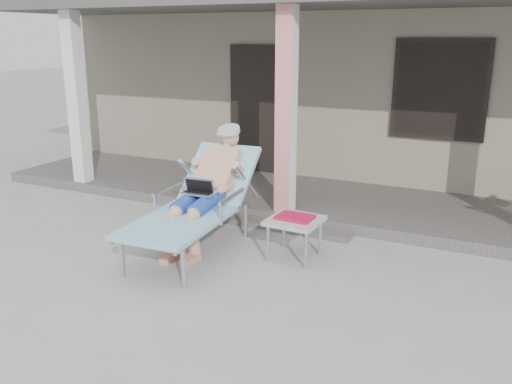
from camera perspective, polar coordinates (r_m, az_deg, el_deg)
The scene contains 7 objects.
ground at distance 5.52m, azimuth -5.90°, elevation -9.67°, with size 60.00×60.00×0.00m, color #9E9E99.
house at distance 11.04m, azimuth 12.22°, elevation 12.01°, with size 10.40×5.40×3.30m.
porch_deck at distance 8.02m, azimuth 5.40°, elevation -0.75°, with size 10.00×2.00×0.15m, color #605B56.
porch_overhang at distance 7.63m, azimuth 5.81°, elevation 19.03°, with size 10.00×2.30×2.85m.
porch_step at distance 7.01m, azimuth 2.06°, elevation -3.50°, with size 2.00×0.30×0.07m, color #605B56.
lounger at distance 6.23m, azimuth -5.81°, elevation 1.98°, with size 0.96×2.24×1.43m.
side_table at distance 5.96m, azimuth 4.11°, elevation -3.22°, with size 0.58×0.58×0.50m.
Camera 1 is at (2.67, -4.20, 2.39)m, focal length 38.00 mm.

